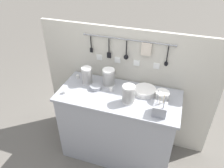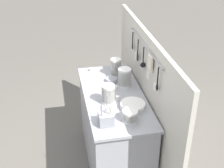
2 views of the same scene
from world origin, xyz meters
The scene contains 14 objects.
ground_plane centered at (0.00, 0.00, 0.00)m, with size 20.00×20.00×0.00m, color #666059.
counter centered at (0.00, 0.00, 0.48)m, with size 1.38×0.63×0.95m.
back_wall centered at (0.00, 0.35, 0.80)m, with size 2.18×0.09×1.60m.
bowl_stack_nested_right centered at (0.47, 0.05, 1.00)m, with size 0.15×0.15×0.11m.
bowl_stack_short_front centered at (0.13, -0.09, 1.05)m, with size 0.13×0.13×0.21m.
bowl_stack_wide_centre centered at (-0.42, 0.11, 1.06)m, with size 0.12×0.12×0.21m.
bowl_stack_back_corner centered at (-0.17, 0.15, 1.05)m, with size 0.14×0.14×0.21m.
plate_stack centered at (0.27, 0.13, 0.98)m, with size 0.25×0.25×0.06m.
steel_mixing_bowl centered at (-0.29, 0.03, 0.97)m, with size 0.13×0.13×0.04m.
cutlery_caddy centered at (0.48, -0.17, 1.01)m, with size 0.13×0.13×0.27m.
cup_back_left centered at (-0.58, 0.17, 0.97)m, with size 0.04×0.04×0.04m.
cup_centre centered at (0.10, 0.02, 0.97)m, with size 0.04×0.04×0.04m.
cup_by_caddy centered at (-0.59, -0.16, 0.97)m, with size 0.04×0.04×0.04m.
cup_edge_far centered at (-0.10, 0.04, 0.97)m, with size 0.04×0.04×0.04m.
Camera 2 is at (2.74, -0.57, 2.69)m, focal length 50.00 mm.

